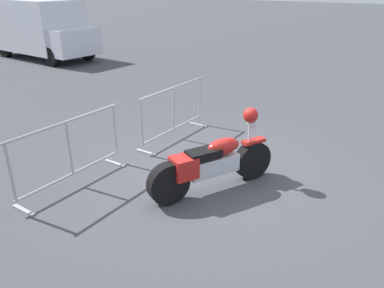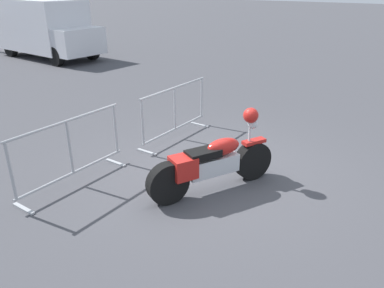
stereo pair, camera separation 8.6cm
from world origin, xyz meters
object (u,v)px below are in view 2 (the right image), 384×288
(motorcycle, at_px, (213,162))
(crowd_barrier_near, at_px, (70,152))
(delivery_van, at_px, (44,27))
(crowd_barrier_far, at_px, (175,112))

(motorcycle, relative_size, crowd_barrier_near, 1.01)
(crowd_barrier_near, height_order, delivery_van, delivery_van)
(crowd_barrier_near, bearing_deg, crowd_barrier_far, 0.00)
(crowd_barrier_far, relative_size, delivery_van, 0.40)
(crowd_barrier_near, distance_m, crowd_barrier_far, 2.43)
(motorcycle, xyz_separation_m, delivery_van, (4.68, 11.90, 0.78))
(motorcycle, relative_size, crowd_barrier_far, 1.01)
(crowd_barrier_far, bearing_deg, crowd_barrier_near, 180.00)
(motorcycle, distance_m, crowd_barrier_near, 2.17)
(motorcycle, xyz_separation_m, crowd_barrier_near, (-1.22, 1.80, 0.09))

